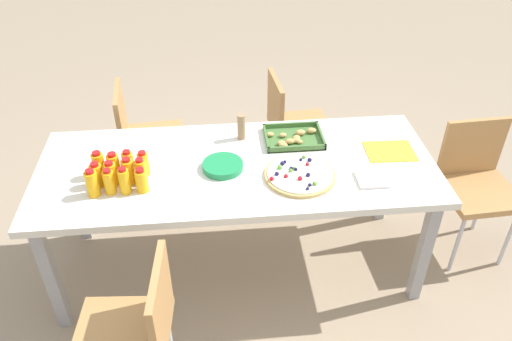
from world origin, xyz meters
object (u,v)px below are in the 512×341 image
juice_bottle_4 (97,175)px  juice_bottle_6 (128,171)px  juice_bottle_1 (109,182)px  fruit_pizza (300,175)px  juice_bottle_9 (114,165)px  chair_far_left (142,134)px  chair_near_left (137,329)px  juice_bottle_0 (92,183)px  juice_bottle_8 (99,165)px  napkin_stack (371,179)px  juice_bottle_2 (124,181)px  party_table (237,175)px  plate_stack (223,166)px  cardboard_tube (241,127)px  paper_folder (390,151)px  juice_bottle_11 (143,164)px  juice_bottle_7 (141,172)px  juice_bottle_3 (141,181)px  chair_far_right (292,122)px  snack_tray (293,138)px  juice_bottle_10 (128,163)px

juice_bottle_4 → juice_bottle_6: juice_bottle_6 is taller
juice_bottle_1 → fruit_pizza: juice_bottle_1 is taller
juice_bottle_9 → chair_far_left: bearing=87.3°
chair_near_left → juice_bottle_0: juice_bottle_0 is taller
juice_bottle_8 → napkin_stack: 1.37m
juice_bottle_2 → juice_bottle_1: bearing=176.4°
juice_bottle_6 → napkin_stack: juice_bottle_6 is taller
party_table → juice_bottle_2: bearing=-162.1°
plate_stack → fruit_pizza: bearing=-15.5°
juice_bottle_4 → cardboard_tube: bearing=26.1°
paper_folder → juice_bottle_6: bearing=-174.1°
juice_bottle_9 → cardboard_tube: (0.67, 0.29, 0.01)m
juice_bottle_2 → juice_bottle_11: bearing=61.5°
chair_far_left → juice_bottle_9: (-0.04, -0.78, 0.31)m
chair_near_left → juice_bottle_7: 0.76m
juice_bottle_8 → cardboard_tube: size_ratio=0.96×
juice_bottle_3 → cardboard_tube: bearing=39.6°
juice_bottle_9 → fruit_pizza: juice_bottle_9 is taller
cardboard_tube → juice_bottle_0: bearing=-149.7°
chair_far_right → plate_stack: (-0.50, -0.83, 0.26)m
cardboard_tube → juice_bottle_9: bearing=-156.8°
juice_bottle_2 → juice_bottle_4: bearing=153.8°
juice_bottle_9 → plate_stack: (0.55, 0.00, -0.05)m
juice_bottle_2 → juice_bottle_11: juice_bottle_2 is taller
juice_bottle_0 → snack_tray: juice_bottle_0 is taller
juice_bottle_10 → plate_stack: size_ratio=0.68×
juice_bottle_3 → juice_bottle_11: size_ratio=0.98×
chair_near_left → juice_bottle_3: juice_bottle_3 is taller
juice_bottle_6 → fruit_pizza: juice_bottle_6 is taller
snack_tray → cardboard_tube: bearing=171.3°
chair_near_left → juice_bottle_2: 0.70m
chair_far_right → fruit_pizza: chair_far_right is taller
chair_near_left → juice_bottle_6: size_ratio=5.63×
party_table → juice_bottle_11: size_ratio=15.49×
juice_bottle_4 → juice_bottle_8: 0.08m
chair_far_left → plate_stack: (0.51, -0.78, 0.26)m
juice_bottle_6 → snack_tray: 0.93m
juice_bottle_0 → cardboard_tube: size_ratio=0.98×
chair_near_left → chair_far_left: size_ratio=1.00×
chair_far_right → juice_bottle_1: 1.47m
chair_far_left → juice_bottle_11: size_ratio=6.15×
juice_bottle_0 → juice_bottle_11: bearing=33.2°
juice_bottle_8 → paper_folder: juice_bottle_8 is taller
juice_bottle_0 → plate_stack: juice_bottle_0 is taller
juice_bottle_11 → plate_stack: bearing=0.7°
juice_bottle_9 → juice_bottle_10: 0.07m
juice_bottle_8 → paper_folder: 1.54m
fruit_pizza → snack_tray: (0.02, 0.34, 0.00)m
juice_bottle_9 → paper_folder: 1.46m
paper_folder → juice_bottle_3: bearing=-170.7°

